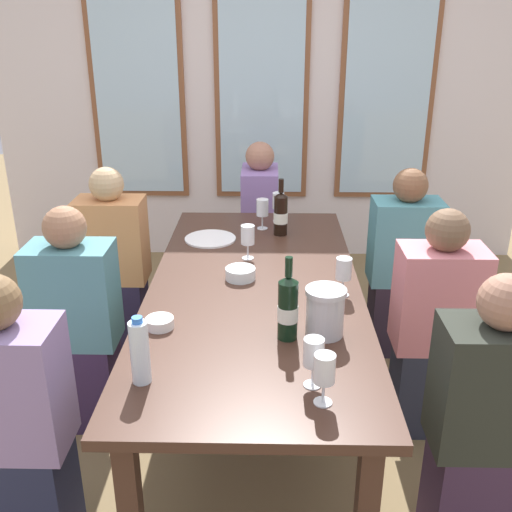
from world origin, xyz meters
TOP-DOWN VIEW (x-y plane):
  - ground_plane at (0.00, 0.00)m, footprint 12.00×12.00m
  - back_wall_with_windows at (0.00, 2.25)m, footprint 4.15×0.10m
  - dining_table at (0.00, 0.00)m, footprint 0.95×2.11m
  - white_plate_0 at (-0.26, 0.58)m, footprint 0.28×0.28m
  - metal_pitcher at (0.27, -0.43)m, footprint 0.16×0.16m
  - wine_bottle_0 at (0.13, -0.46)m, footprint 0.08×0.08m
  - wine_bottle_1 at (0.13, 0.68)m, footprint 0.08×0.08m
  - tasting_bowl_0 at (-0.36, -0.39)m, footprint 0.11×0.11m
  - tasting_bowl_1 at (-0.07, 0.07)m, footprint 0.14×0.14m
  - water_bottle at (-0.36, -0.76)m, footprint 0.06×0.06m
  - wine_glass_0 at (0.23, -0.86)m, footprint 0.07×0.07m
  - wine_glass_1 at (0.02, 0.77)m, footprint 0.07×0.07m
  - wine_glass_2 at (-0.04, 0.32)m, footprint 0.07×0.07m
  - wine_glass_3 at (0.12, 0.90)m, footprint 0.07×0.07m
  - wine_glass_4 at (0.38, -0.09)m, footprint 0.07×0.07m
  - wine_glass_5 at (0.21, -0.77)m, footprint 0.07×0.07m
  - seated_person_0 at (-0.83, 0.70)m, footprint 0.38×0.24m
  - seated_person_1 at (0.83, 0.71)m, footprint 0.38×0.24m
  - seated_person_2 at (-0.83, -0.01)m, footprint 0.38×0.24m
  - seated_person_3 at (0.83, -0.01)m, footprint 0.38×0.24m
  - seated_person_4 at (-0.83, -0.73)m, footprint 0.38×0.24m
  - seated_person_5 at (0.83, -0.69)m, footprint 0.38×0.24m
  - seated_person_6 at (0.00, 1.41)m, footprint 0.24×0.38m

SIDE VIEW (x-z plane):
  - ground_plane at x=0.00m, z-range 0.00..0.00m
  - seated_person_0 at x=-0.83m, z-range -0.03..1.08m
  - seated_person_1 at x=0.83m, z-range -0.03..1.08m
  - seated_person_2 at x=-0.83m, z-range -0.03..1.08m
  - seated_person_3 at x=0.83m, z-range -0.03..1.08m
  - seated_person_4 at x=-0.83m, z-range -0.03..1.08m
  - seated_person_5 at x=0.83m, z-range -0.03..1.08m
  - seated_person_6 at x=0.00m, z-range -0.03..1.08m
  - dining_table at x=0.00m, z-range 0.30..1.04m
  - white_plate_0 at x=-0.26m, z-range 0.74..0.75m
  - tasting_bowl_0 at x=-0.36m, z-range 0.74..0.78m
  - tasting_bowl_1 at x=-0.07m, z-range 0.74..0.79m
  - metal_pitcher at x=0.27m, z-range 0.74..0.93m
  - water_bottle at x=-0.36m, z-range 0.73..0.97m
  - wine_glass_5 at x=0.21m, z-range 0.77..0.94m
  - wine_glass_3 at x=0.12m, z-range 0.77..0.94m
  - wine_glass_1 at x=0.02m, z-range 0.77..0.94m
  - wine_bottle_1 at x=0.13m, z-range 0.70..1.02m
  - wine_glass_0 at x=0.23m, z-range 0.77..0.95m
  - wine_glass_2 at x=-0.04m, z-range 0.77..0.95m
  - wine_glass_4 at x=0.38m, z-range 0.77..0.95m
  - wine_bottle_0 at x=0.13m, z-range 0.70..1.03m
  - back_wall_with_windows at x=0.00m, z-range 0.00..2.90m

